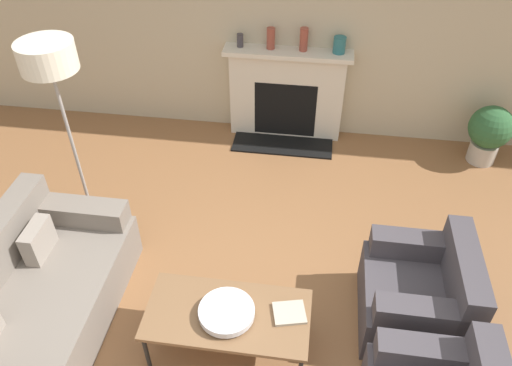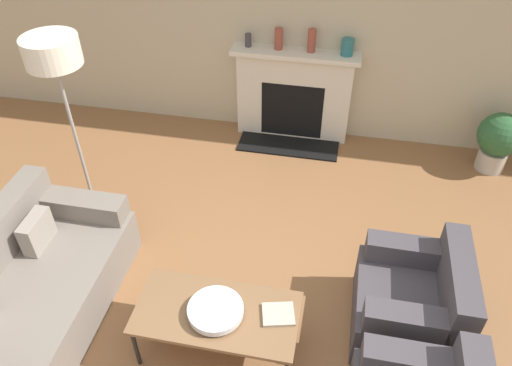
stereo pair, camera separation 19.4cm
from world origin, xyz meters
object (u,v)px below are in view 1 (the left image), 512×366
at_px(armchair_far, 419,295).
at_px(floor_lamp, 51,70).
at_px(fireplace, 286,95).
at_px(couch, 32,305).
at_px(mantel_vase_right, 339,45).
at_px(mantel_vase_center_left, 271,38).
at_px(potted_plant, 489,132).
at_px(coffee_table, 228,316).
at_px(book, 289,313).
at_px(mantel_vase_center_right, 304,39).
at_px(mantel_vase_left, 240,40).
at_px(bowl, 227,312).

distance_m(armchair_far, floor_lamp, 3.38).
xyz_separation_m(fireplace, couch, (-1.63, -3.00, -0.22)).
distance_m(armchair_far, mantel_vase_right, 2.75).
bearing_deg(floor_lamp, mantel_vase_right, 36.05).
distance_m(floor_lamp, mantel_vase_right, 2.88).
height_order(fireplace, mantel_vase_center_left, mantel_vase_center_left).
bearing_deg(armchair_far, potted_plant, 157.01).
bearing_deg(potted_plant, coffee_table, -130.95).
height_order(book, mantel_vase_center_right, mantel_vase_center_right).
xyz_separation_m(book, mantel_vase_left, (-0.83, 2.92, 0.69)).
height_order(floor_lamp, mantel_vase_center_right, floor_lamp).
bearing_deg(coffee_table, mantel_vase_center_right, 84.37).
bearing_deg(potted_plant, fireplace, 174.07).
distance_m(mantel_vase_center_left, mantel_vase_center_right, 0.35).
xyz_separation_m(armchair_far, book, (-0.97, -0.40, 0.14)).
relative_size(mantel_vase_center_left, mantel_vase_center_right, 0.92).
bearing_deg(couch, mantel_vase_center_right, -30.73).
bearing_deg(mantel_vase_center_right, coffee_table, -95.63).
distance_m(couch, mantel_vase_left, 3.32).
height_order(fireplace, armchair_far, fireplace).
xyz_separation_m(mantel_vase_right, potted_plant, (1.69, -0.25, -0.77)).
bearing_deg(book, fireplace, 82.04).
distance_m(floor_lamp, mantel_vase_left, 2.13).
height_order(coffee_table, bowl, bowl).
height_order(fireplace, coffee_table, fireplace).
bearing_deg(mantel_vase_left, bowl, -82.56).
height_order(book, mantel_vase_left, mantel_vase_left).
xyz_separation_m(couch, mantel_vase_right, (2.17, 3.01, 0.86)).
relative_size(mantel_vase_center_right, potted_plant, 0.37).
relative_size(armchair_far, mantel_vase_right, 4.83).
height_order(couch, coffee_table, couch).
relative_size(couch, floor_lamp, 1.03).
distance_m(coffee_table, potted_plant, 3.61).
bearing_deg(mantel_vase_center_right, potted_plant, -6.79).
relative_size(couch, mantel_vase_left, 12.94).
bearing_deg(bowl, mantel_vase_right, 77.34).
bearing_deg(fireplace, mantel_vase_right, 1.60).
bearing_deg(bowl, armchair_far, 18.68).
distance_m(coffee_table, book, 0.44).
bearing_deg(mantel_vase_center_right, mantel_vase_left, -180.00).
xyz_separation_m(bowl, floor_lamp, (-1.63, 1.31, 1.07)).
height_order(floor_lamp, mantel_vase_left, floor_lamp).
height_order(armchair_far, mantel_vase_right, mantel_vase_right).
distance_m(mantel_vase_center_right, mantel_vase_right, 0.38).
distance_m(book, mantel_vase_right, 3.01).
relative_size(book, mantel_vase_left, 1.85).
relative_size(armchair_far, book, 3.18).
relative_size(couch, armchair_far, 2.20).
height_order(book, mantel_vase_right, mantel_vase_right).
bearing_deg(book, coffee_table, 173.39).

